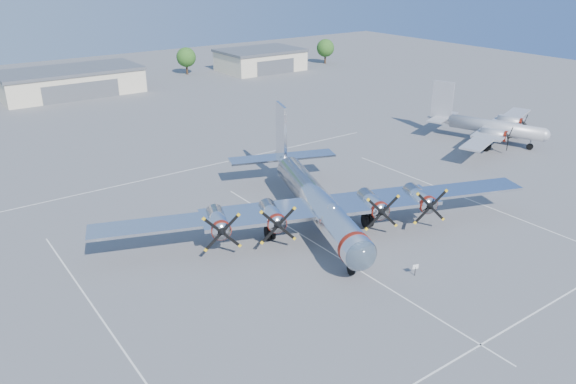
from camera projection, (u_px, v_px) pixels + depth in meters
ground at (303, 236)px, 58.49m from camera, size 260.00×260.00×0.00m
parking_lines at (314, 242)px, 57.18m from camera, size 60.00×50.08×0.01m
hangar_center at (71, 82)px, 118.96m from camera, size 28.60×14.60×5.40m
hangar_east at (260, 60)px, 144.79m from camera, size 20.60×14.60×5.40m
tree_east at (186, 57)px, 139.05m from camera, size 4.80×4.80×6.64m
tree_far_east at (325, 48)px, 153.50m from camera, size 4.80×4.80×6.64m
main_bomber_b29 at (314, 225)px, 61.01m from camera, size 54.01×45.28×10.18m
twin_engine_east at (487, 143)px, 88.33m from camera, size 32.64×27.87×8.76m
info_placard at (415, 268)px, 50.88m from camera, size 0.59×0.21×1.14m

